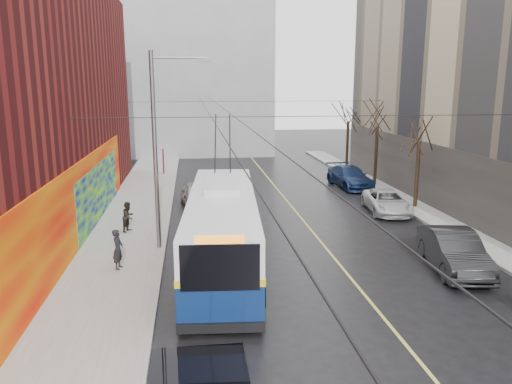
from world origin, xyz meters
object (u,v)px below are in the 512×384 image
at_px(tree_far, 349,112).
at_px(tree_mid, 378,116).
at_px(streetlight_pole, 159,147).
at_px(trolleybus, 223,228).
at_px(parked_car_c, 387,202).
at_px(parked_car_d, 350,177).
at_px(tree_near, 420,128).
at_px(parked_car_b, 454,251).
at_px(pedestrian_b, 128,217).
at_px(following_car, 197,195).
at_px(pedestrian_a, 118,249).

bearing_deg(tree_far, tree_mid, -90.00).
relative_size(streetlight_pole, trolleybus, 0.70).
height_order(streetlight_pole, tree_mid, streetlight_pole).
xyz_separation_m(parked_car_c, parked_car_d, (0.11, 7.54, 0.11)).
xyz_separation_m(tree_near, parked_car_b, (-3.02, -10.15, -4.15)).
distance_m(parked_car_c, pedestrian_b, 15.09).
height_order(parked_car_b, pedestrian_b, pedestrian_b).
xyz_separation_m(tree_mid, parked_car_c, (-2.11, -7.68, -4.59)).
distance_m(trolleybus, parked_car_d, 18.53).
distance_m(parked_car_b, parked_car_c, 9.51).
relative_size(parked_car_b, following_car, 1.13).
bearing_deg(parked_car_d, trolleybus, -129.72).
bearing_deg(trolleybus, streetlight_pole, 142.31).
relative_size(tree_mid, tree_far, 1.02).
relative_size(tree_far, parked_car_d, 1.23).
xyz_separation_m(streetlight_pole, trolleybus, (2.67, -2.40, -3.17)).
distance_m(streetlight_pole, trolleybus, 4.78).
bearing_deg(pedestrian_b, parked_car_d, -28.89).
relative_size(parked_car_d, pedestrian_b, 3.44).
relative_size(tree_near, parked_car_d, 1.19).
bearing_deg(trolleybus, pedestrian_b, 135.38).
height_order(tree_near, parked_car_d, tree_near).
bearing_deg(tree_mid, parked_car_d, -176.22).
bearing_deg(parked_car_d, pedestrian_b, -151.32).
distance_m(streetlight_pole, pedestrian_b, 5.15).
bearing_deg(tree_near, tree_far, 90.00).
bearing_deg(parked_car_b, pedestrian_a, -176.60).
distance_m(following_car, pedestrian_a, 11.31).
xyz_separation_m(parked_car_b, parked_car_d, (1.02, 17.01, -0.05)).
bearing_deg(streetlight_pole, parked_car_c, 22.23).
height_order(parked_car_c, following_car, following_car).
distance_m(trolleybus, pedestrian_b, 6.91).
xyz_separation_m(streetlight_pole, tree_mid, (15.14, 13.00, 0.41)).
bearing_deg(trolleybus, following_car, 99.46).
distance_m(streetlight_pole, pedestrian_a, 4.93).
relative_size(tree_near, parked_car_c, 1.34).
bearing_deg(pedestrian_a, trolleybus, -76.31).
bearing_deg(tree_near, streetlight_pole, -158.38).
bearing_deg(pedestrian_b, tree_near, -52.10).
bearing_deg(tree_far, pedestrian_a, -126.61).
distance_m(streetlight_pole, tree_mid, 19.96).
distance_m(tree_far, parked_car_d, 8.60).
bearing_deg(tree_far, parked_car_d, -105.66).
distance_m(tree_mid, parked_car_c, 9.19).
xyz_separation_m(tree_mid, parked_car_d, (-2.00, -0.13, -4.48)).
relative_size(parked_car_b, pedestrian_a, 3.02).
distance_m(parked_car_c, parked_car_d, 7.55).
relative_size(tree_mid, pedestrian_a, 4.01).
height_order(parked_car_b, parked_car_d, parked_car_b).
xyz_separation_m(trolleybus, parked_car_b, (9.46, -1.75, -0.85)).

